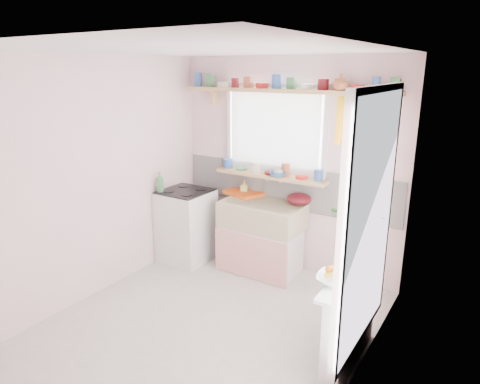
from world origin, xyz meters
The scene contains 19 objects.
room centered at (0.66, 0.86, 1.37)m, with size 3.20×3.20×3.20m.
sink_unit centered at (-0.15, 1.29, 0.43)m, with size 0.95×0.65×1.11m.
cooker centered at (-1.10, 1.05, 0.46)m, with size 0.58×0.58×0.93m.
radiator_ledge centered at (1.30, 0.20, 0.40)m, with size 0.22×0.95×0.78m.
windowsill centered at (-0.15, 1.48, 1.14)m, with size 1.40×0.22×0.04m, color tan.
pine_shelf centered at (0.00, 1.47, 2.12)m, with size 2.52×0.24×0.04m, color tan.
shelf_crockery centered at (0.00, 1.47, 2.20)m, with size 2.47×0.11×0.12m.
sill_crockery centered at (-0.17, 1.48, 1.22)m, with size 1.35×0.11×0.12m.
dish_tray centered at (-0.52, 1.48, 0.87)m, with size 0.44×0.33×0.04m, color #E45614.
colander centered at (0.22, 1.49, 0.92)m, with size 0.29×0.29×0.13m, color #520E16.
jade_plant centered at (1.21, 0.60, 1.05)m, with size 0.49×0.42×0.54m, color #33692A.
fruit_bowl centered at (1.21, 0.03, 0.81)m, with size 0.28×0.28×0.07m, color white.
herb_pot centered at (1.33, 0.40, 0.88)m, with size 0.11×0.08×0.21m, color #27632A.
soap_bottle_sink centered at (-0.53, 1.50, 0.94)m, with size 0.08×0.08×0.18m, color #D6D15F.
sill_cup centered at (-0.01, 1.42, 1.20)m, with size 0.11×0.11×0.09m, color white.
sill_bowl centered at (-0.02, 1.42, 1.19)m, with size 0.20×0.20×0.06m, color #30659D.
shelf_vase centered at (0.66, 1.41, 2.22)m, with size 0.16×0.16×0.16m, color #AA5D34.
cooker_bottle centered at (-1.32, 0.85, 1.03)m, with size 0.09×0.09×0.24m, color #468C4E.
fruit centered at (1.22, 0.04, 0.87)m, with size 0.20×0.14×0.10m.
Camera 1 is at (2.18, -2.83, 2.36)m, focal length 32.00 mm.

